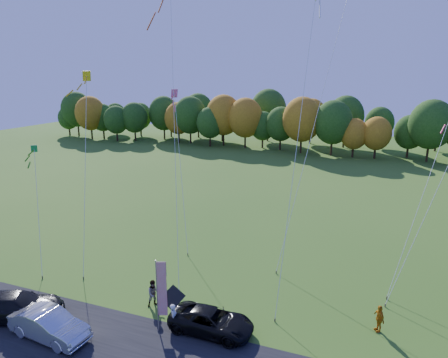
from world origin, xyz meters
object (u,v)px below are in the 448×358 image
(person_east, at_px, (379,318))
(feather_flag, at_px, (161,288))
(black_suv, at_px, (211,321))
(silver_sedan, at_px, (49,325))

(person_east, relative_size, feather_flag, 0.37)
(black_suv, bearing_deg, person_east, -68.13)
(silver_sedan, distance_m, feather_flag, 6.39)
(black_suv, relative_size, feather_flag, 1.10)
(silver_sedan, xyz_separation_m, feather_flag, (5.46, 2.73, 1.88))
(silver_sedan, bearing_deg, feather_flag, -58.58)
(black_suv, xyz_separation_m, person_east, (8.73, 3.40, 0.13))
(black_suv, distance_m, silver_sedan, 8.85)
(silver_sedan, bearing_deg, black_suv, -60.90)
(person_east, bearing_deg, black_suv, -99.01)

